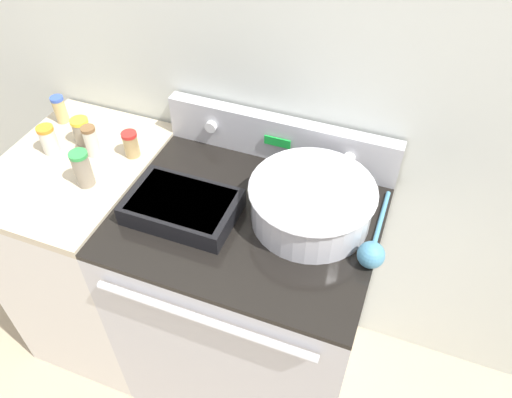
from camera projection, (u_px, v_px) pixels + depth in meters
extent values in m
cube|color=silver|center=(290.00, 60.00, 1.52)|extent=(8.00, 0.05, 2.50)
cube|color=#BCBCC1|center=(249.00, 302.00, 1.85)|extent=(0.80, 0.64, 0.90)
cube|color=black|center=(248.00, 217.00, 1.53)|extent=(0.80, 0.64, 0.02)
cylinder|color=silver|center=(202.00, 320.00, 1.35)|extent=(0.65, 0.02, 0.02)
cube|color=#BCBCC1|center=(280.00, 138.00, 1.66)|extent=(0.80, 0.05, 0.16)
cylinder|color=white|center=(211.00, 127.00, 1.69)|extent=(0.04, 0.02, 0.04)
cylinder|color=white|center=(349.00, 159.00, 1.57)|extent=(0.04, 0.02, 0.04)
cube|color=green|center=(277.00, 142.00, 1.63)|extent=(0.09, 0.01, 0.03)
cube|color=silver|center=(101.00, 254.00, 2.01)|extent=(0.49, 0.64, 0.90)
cube|color=beige|center=(72.00, 166.00, 1.68)|extent=(0.49, 0.64, 0.03)
cylinder|color=silver|center=(311.00, 203.00, 1.46)|extent=(0.35, 0.35, 0.13)
torus|color=silver|center=(313.00, 189.00, 1.42)|extent=(0.37, 0.37, 0.01)
cylinder|color=beige|center=(312.00, 192.00, 1.43)|extent=(0.33, 0.33, 0.02)
cube|color=black|center=(182.00, 207.00, 1.50)|extent=(0.33, 0.22, 0.06)
cube|color=#B2894C|center=(182.00, 204.00, 1.49)|extent=(0.29, 0.19, 0.04)
cylinder|color=teal|center=(379.00, 225.00, 1.48)|extent=(0.01, 0.30, 0.01)
sphere|color=teal|center=(371.00, 255.00, 1.36)|extent=(0.08, 0.08, 0.08)
cylinder|color=tan|center=(131.00, 146.00, 1.68)|extent=(0.05, 0.05, 0.08)
cylinder|color=red|center=(129.00, 134.00, 1.64)|extent=(0.05, 0.05, 0.01)
cylinder|color=gray|center=(83.00, 170.00, 1.56)|extent=(0.06, 0.06, 0.11)
cylinder|color=green|center=(78.00, 155.00, 1.52)|extent=(0.06, 0.06, 0.01)
cylinder|color=beige|center=(92.00, 143.00, 1.67)|extent=(0.05, 0.05, 0.10)
cylinder|color=brown|center=(88.00, 129.00, 1.63)|extent=(0.05, 0.05, 0.01)
cylinder|color=gray|center=(82.00, 133.00, 1.72)|extent=(0.06, 0.06, 0.08)
cylinder|color=yellow|center=(79.00, 121.00, 1.69)|extent=(0.06, 0.06, 0.01)
cylinder|color=beige|center=(49.00, 141.00, 1.69)|extent=(0.05, 0.05, 0.09)
cylinder|color=orange|center=(45.00, 129.00, 1.65)|extent=(0.06, 0.06, 0.01)
cylinder|color=tan|center=(60.00, 111.00, 1.81)|extent=(0.04, 0.04, 0.09)
cylinder|color=#3856B7|center=(56.00, 99.00, 1.78)|extent=(0.05, 0.05, 0.01)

